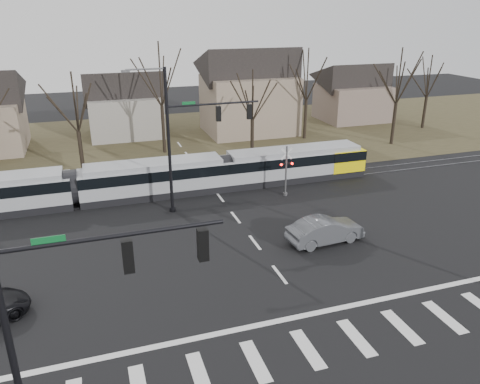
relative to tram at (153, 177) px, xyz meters
name	(u,v)px	position (x,y,z in m)	size (l,w,h in m)	color
ground	(295,294)	(4.85, -16.00, -1.51)	(140.00, 140.00, 0.00)	black
grass_verge	(176,140)	(4.85, 16.00, -1.50)	(140.00, 28.00, 0.01)	#38331E
crosswalk	(332,343)	(4.85, -20.00, -1.50)	(27.00, 2.60, 0.01)	silver
stop_line	(310,314)	(4.85, -17.80, -1.50)	(28.00, 0.35, 0.01)	silver
lane_dashes	(213,188)	(4.85, 0.00, -1.50)	(0.18, 30.00, 0.01)	silver
rail_pair	(214,189)	(4.85, -0.20, -1.48)	(90.00, 1.52, 0.06)	#59595E
tram	(153,177)	(0.00, 0.00, 0.00)	(36.46, 2.71, 2.76)	gray
sedan	(325,230)	(9.05, -11.26, -0.70)	(5.03, 2.12, 1.62)	#4E5156
signal_pole_near_left	(62,302)	(-5.56, -22.00, 4.19)	(9.28, 0.44, 10.20)	black
signal_pole_far	(191,133)	(2.44, -3.50, 4.19)	(9.28, 0.44, 10.20)	black
rail_crossing_signal	(286,173)	(9.85, -3.21, 0.38)	(1.08, 0.36, 4.00)	#59595B
tree_row	(205,104)	(6.85, 10.00, 3.49)	(59.20, 7.20, 10.00)	black
house_b	(124,101)	(-0.15, 20.00, 2.46)	(8.64, 7.56, 7.65)	gray
house_c	(249,87)	(13.85, 17.00, 3.73)	(10.80, 8.64, 10.10)	#7F6D5C
house_d	(353,89)	(28.85, 19.00, 2.46)	(8.64, 7.56, 7.65)	#6D5B50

